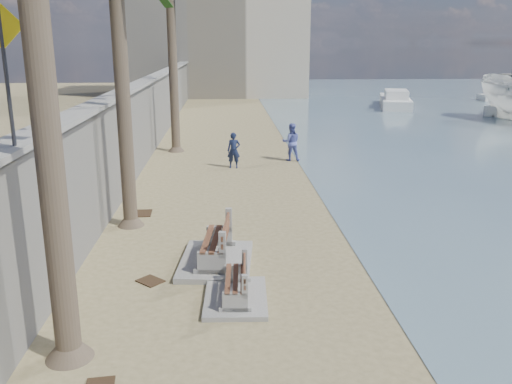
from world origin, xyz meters
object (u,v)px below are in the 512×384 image
person_b (291,140)px  yacht_far (395,102)px  bench_near (236,285)px  bench_far (216,246)px  person_a (234,148)px  sailboat_west (509,96)px

person_b → yacht_far: person_b is taller
bench_near → yacht_far: size_ratio=0.24×
person_b → bench_far: bearing=75.3°
bench_near → person_a: person_a is taller
person_a → sailboat_west: sailboat_west is taller
yacht_far → sailboat_west: 13.55m
yacht_far → sailboat_west: sailboat_west is taller
bench_far → yacht_far: 37.29m
yacht_far → bench_near: bearing=171.8°
sailboat_west → bench_far: bearing=-125.7°
bench_near → person_b: bearing=78.5°
yacht_far → sailboat_west: (12.72, 4.68, 0.01)m
bench_near → person_b: 14.51m
yacht_far → person_b: bearing=165.7°
person_b → bench_near: bearing=79.2°
person_b → yacht_far: 24.88m
person_a → person_b: bearing=33.1°
sailboat_west → person_b: bearing=-132.6°
person_a → sailboat_west: 39.03m
person_a → person_b: (2.70, 1.41, 0.07)m
bench_near → bench_far: (-0.45, 2.03, 0.11)m
person_b → sailboat_west: sailboat_west is taller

